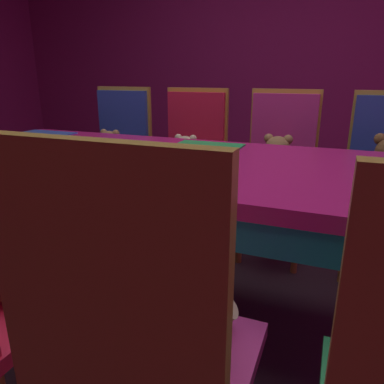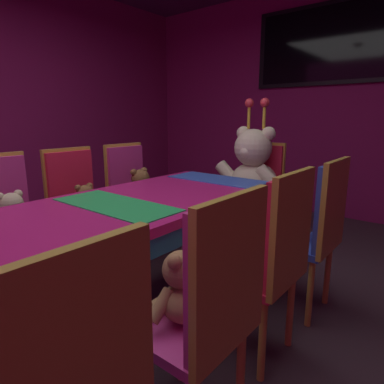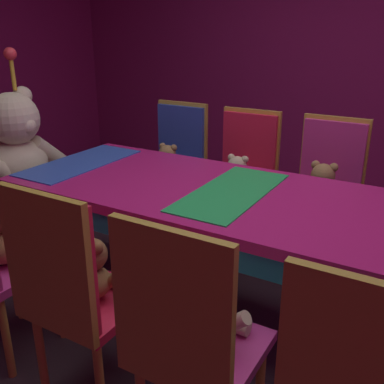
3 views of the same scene
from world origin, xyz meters
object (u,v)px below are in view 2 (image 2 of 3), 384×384
(teddy_left_2, at_px, (87,204))
(teddy_right_2, at_px, (249,248))
(teddy_right_0, at_px, (27,373))
(throne_chair, at_px, (260,184))
(chair_left_1, at_px, (3,212))
(teddy_right_3, at_px, (295,222))
(chair_right_2, at_px, (275,250))
(chair_left_2, at_px, (76,198))
(banquet_table, at_px, (116,220))
(teddy_left_1, at_px, (13,218))
(teddy_left_3, at_px, (141,189))
(chair_right_3, at_px, (318,223))
(wall_tv, at_px, (322,45))
(king_teddy_bear, at_px, (252,170))
(chair_right_1, at_px, (211,299))
(teddy_right_1, at_px, (180,290))
(chair_left_3, at_px, (130,187))

(teddy_left_2, height_order, teddy_right_2, teddy_left_2)
(teddy_right_0, bearing_deg, throne_chair, -74.67)
(chair_left_1, bearing_deg, teddy_right_3, 35.10)
(teddy_right_0, distance_m, chair_right_2, 1.13)
(throne_chair, bearing_deg, chair_left_2, -30.50)
(teddy_right_2, xyz_separation_m, teddy_right_3, (0.02, 0.56, -0.00))
(banquet_table, bearing_deg, teddy_left_1, -160.38)
(teddy_left_3, bearing_deg, teddy_right_0, -49.97)
(teddy_left_1, bearing_deg, teddy_right_3, 37.75)
(teddy_left_3, distance_m, chair_right_3, 1.54)
(teddy_left_3, bearing_deg, banquet_table, -49.88)
(teddy_left_3, bearing_deg, teddy_right_2, -21.12)
(chair_left_1, relative_size, wall_tv, 0.62)
(banquet_table, height_order, chair_right_3, chair_right_3)
(teddy_left_3, height_order, chair_right_2, chair_right_2)
(chair_right_2, distance_m, chair_right_3, 0.56)
(chair_left_2, bearing_deg, teddy_left_3, 74.36)
(teddy_left_2, height_order, chair_right_2, chair_right_2)
(banquet_table, xyz_separation_m, king_teddy_bear, (0.00, 1.54, 0.10))
(chair_right_1, bearing_deg, king_teddy_bear, -64.71)
(banquet_table, relative_size, teddy_right_0, 6.79)
(teddy_right_3, height_order, wall_tv, wall_tv)
(chair_right_2, relative_size, chair_right_3, 1.00)
(chair_right_2, xyz_separation_m, chair_right_3, (0.02, 0.56, 0.00))
(chair_left_1, height_order, wall_tv, wall_tv)
(chair_right_1, bearing_deg, throne_chair, -66.66)
(teddy_right_2, distance_m, wall_tv, 3.26)
(teddy_right_2, distance_m, teddy_right_3, 0.56)
(teddy_right_1, xyz_separation_m, teddy_right_3, (-0.00, 1.11, -0.01))
(teddy_right_0, distance_m, throne_chair, 2.64)
(chair_right_1, xyz_separation_m, wall_tv, (-0.85, 3.37, 1.45))
(chair_left_3, distance_m, teddy_right_1, 1.89)
(teddy_left_2, bearing_deg, chair_left_3, 103.77)
(teddy_right_1, relative_size, teddy_right_3, 1.12)
(chair_left_2, distance_m, chair_right_1, 1.78)
(teddy_left_2, relative_size, teddy_left_3, 0.83)
(teddy_right_3, height_order, throne_chair, throne_chair)
(chair_right_1, xyz_separation_m, teddy_right_1, (-0.14, -0.00, -0.01))
(banquet_table, distance_m, teddy_right_1, 0.76)
(chair_left_3, bearing_deg, chair_right_3, 0.84)
(chair_left_2, distance_m, teddy_right_0, 1.90)
(chair_left_3, height_order, teddy_right_0, chair_left_3)
(teddy_right_0, height_order, chair_right_1, chair_right_1)
(banquet_table, distance_m, king_teddy_bear, 1.54)
(teddy_right_0, distance_m, teddy_right_1, 0.57)
(wall_tv, bearing_deg, chair_right_3, -69.42)
(chair_left_2, distance_m, chair_right_3, 1.79)
(teddy_left_1, bearing_deg, chair_left_1, 180.00)
(chair_left_1, distance_m, teddy_right_1, 1.57)
(teddy_left_3, xyz_separation_m, wall_tv, (0.69, 2.28, 1.45))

